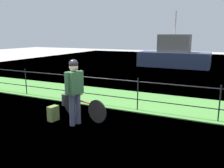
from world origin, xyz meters
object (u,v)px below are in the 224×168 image
(bicycle_main, at_px, (83,107))
(backpack_on_paving, at_px, (53,113))
(cyclist_person, at_px, (74,86))
(terrier_dog, at_px, (74,83))
(mooring_bollard, at_px, (65,100))
(wooden_crate, at_px, (74,90))
(moored_boat_mid, at_px, (174,55))

(bicycle_main, distance_m, backpack_on_paving, 0.82)
(cyclist_person, bearing_deg, terrier_dog, 124.28)
(cyclist_person, height_order, mooring_bollard, cyclist_person)
(cyclist_person, bearing_deg, mooring_bollard, 135.30)
(wooden_crate, distance_m, moored_boat_mid, 11.70)
(bicycle_main, height_order, moored_boat_mid, moored_boat_mid)
(moored_boat_mid, bearing_deg, mooring_bollard, -97.02)
(bicycle_main, distance_m, moored_boat_mid, 11.79)
(wooden_crate, xyz_separation_m, cyclist_person, (0.40, -0.56, 0.26))
(bicycle_main, height_order, mooring_bollard, bicycle_main)
(cyclist_person, bearing_deg, moored_boat_mid, 89.57)
(wooden_crate, height_order, terrier_dog, terrier_dog)
(bicycle_main, bearing_deg, cyclist_person, -83.17)
(wooden_crate, height_order, cyclist_person, cyclist_person)
(moored_boat_mid, bearing_deg, terrier_dog, -92.31)
(wooden_crate, distance_m, terrier_dog, 0.21)
(bicycle_main, bearing_deg, terrier_dog, 166.10)
(bicycle_main, xyz_separation_m, moored_boat_mid, (0.15, 11.77, 0.51))
(mooring_bollard, bearing_deg, cyclist_person, -44.70)
(bicycle_main, distance_m, mooring_bollard, 1.44)
(terrier_dog, bearing_deg, backpack_on_paving, -118.86)
(bicycle_main, distance_m, wooden_crate, 0.55)
(wooden_crate, height_order, mooring_bollard, wooden_crate)
(moored_boat_mid, bearing_deg, bicycle_main, -90.72)
(cyclist_person, relative_size, mooring_bollard, 4.47)
(terrier_dog, bearing_deg, wooden_crate, 166.10)
(terrier_dog, distance_m, moored_boat_mid, 11.70)
(wooden_crate, bearing_deg, terrier_dog, -13.90)
(cyclist_person, distance_m, moored_boat_mid, 12.25)
(mooring_bollard, bearing_deg, terrier_dog, -38.09)
(wooden_crate, distance_m, cyclist_person, 0.74)
(mooring_bollard, distance_m, moored_boat_mid, 11.10)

